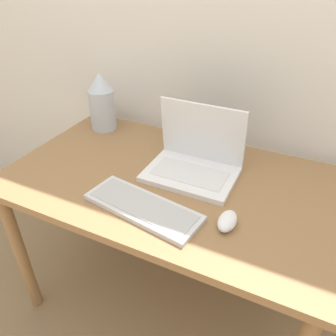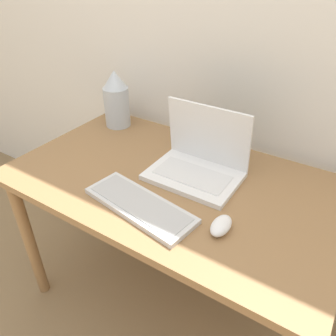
{
  "view_description": "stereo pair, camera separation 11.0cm",
  "coord_description": "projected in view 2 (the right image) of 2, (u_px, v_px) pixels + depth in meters",
  "views": [
    {
      "loc": [
        0.43,
        -0.55,
        1.41
      ],
      "look_at": [
        0.03,
        0.28,
        0.81
      ],
      "focal_mm": 35.0,
      "sensor_mm": 36.0,
      "label": 1
    },
    {
      "loc": [
        0.53,
        -0.49,
        1.41
      ],
      "look_at": [
        0.03,
        0.28,
        0.81
      ],
      "focal_mm": 35.0,
      "sensor_mm": 36.0,
      "label": 2
    }
  ],
  "objects": [
    {
      "name": "vase",
      "position": [
        116.0,
        99.0,
        1.54
      ],
      "size": [
        0.12,
        0.12,
        0.27
      ],
      "color": "silver",
      "rests_on": "desk"
    },
    {
      "name": "desk",
      "position": [
        172.0,
        196.0,
        1.28
      ],
      "size": [
        1.23,
        0.73,
        0.71
      ],
      "color": "olive",
      "rests_on": "ground_plane"
    },
    {
      "name": "keyboard",
      "position": [
        139.0,
        205.0,
        1.08
      ],
      "size": [
        0.42,
        0.2,
        0.02
      ],
      "color": "silver",
      "rests_on": "desk"
    },
    {
      "name": "mouse",
      "position": [
        221.0,
        226.0,
        0.98
      ],
      "size": [
        0.06,
        0.1,
        0.04
      ],
      "color": "white",
      "rests_on": "desk"
    },
    {
      "name": "wall_back",
      "position": [
        233.0,
        6.0,
        1.24
      ],
      "size": [
        6.0,
        0.05,
        2.5
      ],
      "color": "white",
      "rests_on": "ground_plane"
    },
    {
      "name": "laptop",
      "position": [
        199.0,
        161.0,
        1.22
      ],
      "size": [
        0.33,
        0.24,
        0.26
      ],
      "color": "white",
      "rests_on": "desk"
    }
  ]
}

